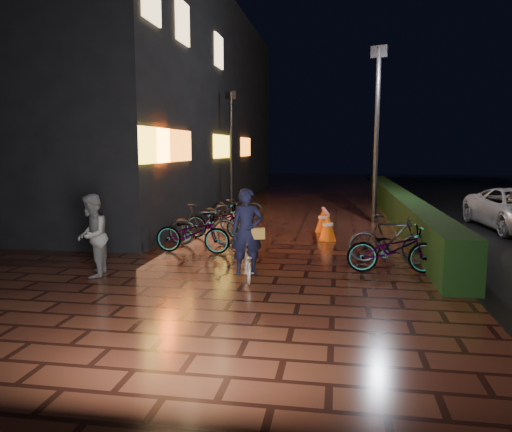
% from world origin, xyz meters
% --- Properties ---
extents(ground, '(80.00, 80.00, 0.00)m').
position_xyz_m(ground, '(0.00, 0.00, 0.00)').
color(ground, '#381911').
rests_on(ground, ground).
extents(hedge, '(0.70, 20.00, 1.00)m').
position_xyz_m(hedge, '(3.30, 8.00, 0.50)').
color(hedge, black).
rests_on(hedge, ground).
extents(bystander_person, '(0.81, 0.93, 1.65)m').
position_xyz_m(bystander_person, '(-3.60, -1.69, 0.82)').
color(bystander_person, slate).
rests_on(bystander_person, ground).
extents(storefront_block, '(12.09, 22.00, 9.00)m').
position_xyz_m(storefront_block, '(-9.50, 11.50, 4.50)').
color(storefront_block, black).
rests_on(storefront_block, ground).
extents(lamp_post_hedge, '(0.55, 0.30, 5.88)m').
position_xyz_m(lamp_post_hedge, '(2.39, 6.72, 3.24)').
color(lamp_post_hedge, black).
rests_on(lamp_post_hedge, ground).
extents(lamp_post_sf, '(0.45, 0.14, 4.70)m').
position_xyz_m(lamp_post_sf, '(-2.99, 8.44, 2.59)').
color(lamp_post_sf, black).
rests_on(lamp_post_sf, ground).
extents(cyclist, '(0.73, 1.31, 1.77)m').
position_xyz_m(cyclist, '(-0.55, -1.41, 0.66)').
color(cyclist, silver).
rests_on(cyclist, ground).
extents(traffic_barrier, '(0.65, 1.88, 0.76)m').
position_xyz_m(traffic_barrier, '(0.81, 3.74, 0.38)').
color(traffic_barrier, '#FF610D').
rests_on(traffic_barrier, ground).
extents(cart_assembly, '(0.63, 0.67, 0.98)m').
position_xyz_m(cart_assembly, '(3.20, 4.09, 0.50)').
color(cart_assembly, black).
rests_on(cart_assembly, ground).
extents(parked_bikes_storefront, '(2.07, 6.45, 1.09)m').
position_xyz_m(parked_bikes_storefront, '(-2.29, 3.43, 0.50)').
color(parked_bikes_storefront, black).
rests_on(parked_bikes_storefront, ground).
extents(parked_bikes_hedge, '(1.92, 1.54, 1.09)m').
position_xyz_m(parked_bikes_hedge, '(2.30, -0.03, 0.51)').
color(parked_bikes_hedge, black).
rests_on(parked_bikes_hedge, ground).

